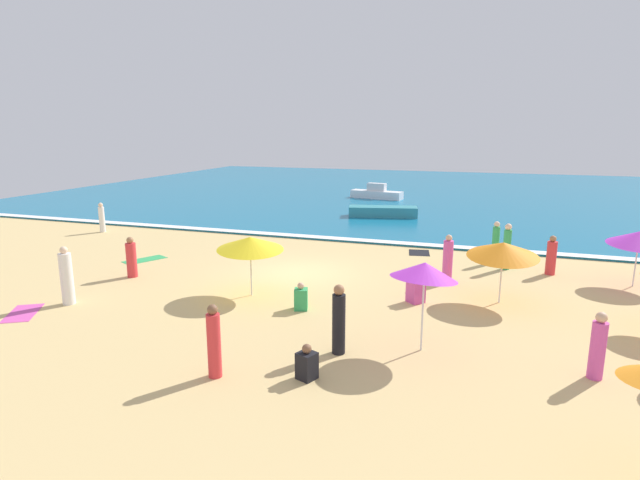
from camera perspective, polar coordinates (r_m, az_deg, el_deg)
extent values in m
plane|color=#D8B775|center=(20.23, -2.52, -3.72)|extent=(60.00, 60.00, 0.00)
cube|color=#146B93|center=(46.98, 9.95, 5.42)|extent=(60.00, 44.00, 0.10)
cube|color=white|center=(26.00, 2.49, 0.16)|extent=(57.00, 0.70, 0.01)
cylinder|color=silver|center=(17.61, 19.61, -3.55)|extent=(0.05, 0.05, 1.99)
cone|color=orange|center=(17.41, 19.81, -0.99)|extent=(2.27, 2.31, 0.71)
cylinder|color=silver|center=(17.48, -7.74, -3.02)|extent=(0.05, 0.05, 2.00)
cone|color=yellow|center=(17.28, -7.82, -0.35)|extent=(3.15, 3.15, 0.60)
cylinder|color=silver|center=(21.52, 31.87, -1.89)|extent=(0.05, 0.05, 1.99)
cone|color=#B733C6|center=(21.37, 32.11, 0.18)|extent=(2.58, 2.60, 0.66)
cylinder|color=silver|center=(13.31, 11.42, -7.47)|extent=(0.05, 0.05, 2.30)
cone|color=#B733C6|center=(13.01, 11.61, -3.36)|extent=(2.33, 2.34, 0.61)
cube|color=green|center=(16.19, -2.14, -6.63)|extent=(0.52, 0.52, 0.68)
sphere|color=#DBA884|center=(16.05, -2.15, -5.15)|extent=(0.22, 0.22, 0.22)
cylinder|color=#D84CA5|center=(13.41, 28.62, -10.79)|extent=(0.39, 0.39, 1.36)
sphere|color=#DBA884|center=(13.14, 28.98, -7.60)|extent=(0.25, 0.25, 0.25)
cylinder|color=red|center=(20.85, -20.34, -2.12)|extent=(0.47, 0.47, 1.33)
sphere|color=#9E6B47|center=(20.68, -20.50, -0.02)|extent=(0.26, 0.26, 0.26)
cylinder|color=green|center=(22.84, 19.03, -0.51)|extent=(0.31, 0.31, 1.56)
sphere|color=beige|center=(22.67, 19.19, 1.67)|extent=(0.24, 0.24, 0.24)
cylinder|color=red|center=(12.11, -11.77, -11.50)|extent=(0.41, 0.41, 1.52)
sphere|color=brown|center=(11.79, -11.95, -7.63)|extent=(0.24, 0.24, 0.24)
cube|color=#D84CA5|center=(17.11, 10.66, -5.70)|extent=(0.66, 0.66, 0.72)
sphere|color=#DBA884|center=(16.97, 10.72, -4.19)|extent=(0.24, 0.24, 0.24)
cube|color=black|center=(11.97, -1.48, -13.88)|extent=(0.51, 0.51, 0.63)
sphere|color=brown|center=(11.79, -1.49, -12.07)|extent=(0.22, 0.22, 0.22)
cylinder|color=green|center=(21.91, 20.16, -1.02)|extent=(0.38, 0.38, 1.63)
sphere|color=beige|center=(21.73, 20.34, 1.39)|extent=(0.27, 0.27, 0.27)
cylinder|color=#D84CA5|center=(19.35, 14.09, -2.39)|extent=(0.47, 0.47, 1.60)
sphere|color=#DBA884|center=(19.14, 14.23, 0.23)|extent=(0.24, 0.24, 0.24)
cylinder|color=white|center=(18.44, -26.47, -3.91)|extent=(0.50, 0.50, 1.70)
sphere|color=beige|center=(18.22, -26.76, -1.02)|extent=(0.24, 0.24, 0.24)
cylinder|color=red|center=(21.84, 24.45, -1.85)|extent=(0.53, 0.53, 1.32)
sphere|color=#9E6B47|center=(21.68, 24.63, 0.13)|extent=(0.25, 0.25, 0.25)
cylinder|color=white|center=(30.48, -23.22, 2.12)|extent=(0.31, 0.31, 1.40)
sphere|color=beige|center=(30.36, -23.35, 3.62)|extent=(0.24, 0.24, 0.24)
cylinder|color=black|center=(13.03, 2.11, -9.39)|extent=(0.45, 0.45, 1.56)
sphere|color=#9E6B47|center=(12.72, 2.14, -5.60)|extent=(0.27, 0.27, 0.27)
cube|color=black|center=(23.89, 11.04, -1.41)|extent=(1.11, 1.35, 0.01)
cube|color=green|center=(23.49, -19.02, -2.10)|extent=(1.47, 1.94, 0.01)
cube|color=#D84CA5|center=(18.44, -30.30, -7.07)|extent=(1.54, 1.81, 0.01)
cube|color=teal|center=(32.70, 7.05, 3.18)|extent=(4.47, 2.19, 0.65)
cube|color=white|center=(41.20, 6.35, 5.07)|extent=(4.29, 1.76, 0.61)
cube|color=silver|center=(41.13, 6.37, 5.91)|extent=(1.55, 0.88, 0.61)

